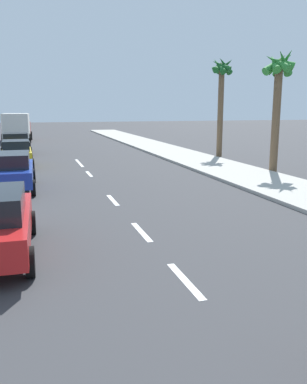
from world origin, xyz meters
name	(u,v)px	position (x,y,z in m)	size (l,w,h in m)	color
ground_plane	(97,183)	(0.00, 20.00, 0.00)	(160.00, 160.00, 0.00)	#38383A
sidewalk_strip	(224,168)	(7.38, 22.00, 0.07)	(3.60, 80.00, 0.14)	#B2ADA3
lane_stripe_2	(185,280)	(0.00, 8.91, 0.00)	(0.16, 1.80, 0.01)	white
lane_stripe_3	(141,232)	(0.00, 12.26, 0.00)	(0.16, 1.80, 0.01)	white
lane_stripe_4	(113,200)	(0.00, 16.35, 0.00)	(0.16, 1.80, 0.01)	white
lane_stripe_5	(89,174)	(0.00, 22.67, 0.00)	(0.16, 1.80, 0.01)	white
lane_stripe_6	(81,165)	(0.00, 26.20, 0.00)	(0.16, 1.80, 0.01)	white
lane_stripe_7	(78,161)	(0.00, 27.97, 0.00)	(0.16, 1.80, 0.01)	white
parked_car_blue	(9,170)	(-3.71, 19.39, 0.84)	(2.06, 4.39, 1.57)	#1E389E
parked_car_yellow	(17,153)	(-3.61, 26.09, 0.83)	(1.85, 3.85, 1.57)	gold
parked_car_black	(16,143)	(-3.88, 33.29, 0.84)	(2.25, 4.59, 1.57)	black
delivery_truck	(17,127)	(-4.07, 45.06, 1.50)	(2.85, 6.32, 2.80)	maroon
palm_tree_far	(278,80)	(9.39, 20.33, 4.73)	(1.84, 1.67, 6.31)	brown
palm_tree_distant	(221,82)	(9.84, 27.75, 5.08)	(1.66, 1.94, 6.81)	brown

